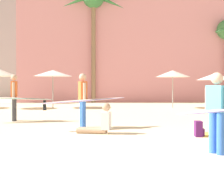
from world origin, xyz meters
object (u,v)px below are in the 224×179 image
at_px(cafe_umbrella_4, 53,73).
at_px(person_mid_center, 100,123).
at_px(palm_tree_left, 93,5).
at_px(person_far_right, 13,97).
at_px(backpack, 199,129).
at_px(person_mid_right, 219,110).
at_px(cafe_umbrella_3, 173,74).
at_px(cafe_umbrella_5, 215,77).
at_px(person_far_left, 83,99).

bearing_deg(cafe_umbrella_4, person_mid_center, -75.89).
relative_size(palm_tree_left, person_far_right, 3.18).
bearing_deg(person_far_right, backpack, 138.14).
bearing_deg(person_mid_center, person_mid_right, 141.52).
height_order(cafe_umbrella_3, person_mid_right, cafe_umbrella_3).
relative_size(palm_tree_left, backpack, 23.12).
relative_size(cafe_umbrella_4, person_mid_center, 2.39).
bearing_deg(cafe_umbrella_3, cafe_umbrella_5, 16.62).
height_order(cafe_umbrella_3, person_far_left, cafe_umbrella_3).
xyz_separation_m(cafe_umbrella_4, person_mid_center, (2.73, -10.86, -1.89)).
distance_m(backpack, person_far_right, 7.18).
relative_size(cafe_umbrella_3, cafe_umbrella_5, 0.96).
bearing_deg(palm_tree_left, person_mid_right, -83.06).
distance_m(cafe_umbrella_3, person_mid_right, 13.35).
xyz_separation_m(person_far_left, person_far_right, (-2.74, 2.06, 0.01)).
bearing_deg(person_mid_right, backpack, -125.07).
height_order(cafe_umbrella_5, person_mid_center, cafe_umbrella_5).
height_order(cafe_umbrella_3, person_mid_center, cafe_umbrella_3).
bearing_deg(cafe_umbrella_5, backpack, -114.05).
xyz_separation_m(cafe_umbrella_5, backpack, (-5.25, -11.76, -1.80)).
xyz_separation_m(backpack, person_far_right, (-5.92, 3.99, 0.76)).
xyz_separation_m(cafe_umbrella_3, backpack, (-2.15, -10.83, -1.95)).
relative_size(person_mid_right, person_far_left, 0.81).
distance_m(cafe_umbrella_4, person_far_left, 9.99).
distance_m(palm_tree_left, person_mid_center, 18.59).
bearing_deg(person_far_left, cafe_umbrella_5, 33.77).
distance_m(palm_tree_left, person_far_left, 17.24).
height_order(cafe_umbrella_3, backpack, cafe_umbrella_3).
xyz_separation_m(cafe_umbrella_4, cafe_umbrella_5, (10.62, 0.16, -0.19)).
xyz_separation_m(person_mid_right, person_far_left, (-2.82, 4.14, 0.05)).
relative_size(person_mid_center, person_mid_right, 0.43).
distance_m(backpack, person_mid_right, 2.35).
bearing_deg(cafe_umbrella_5, person_far_left, -130.64).
height_order(palm_tree_left, cafe_umbrella_3, palm_tree_left).
xyz_separation_m(person_mid_center, person_mid_right, (2.27, -2.95, 0.60)).
xyz_separation_m(cafe_umbrella_3, cafe_umbrella_4, (-7.52, 0.76, 0.04)).
relative_size(backpack, person_far_right, 0.14).
height_order(backpack, person_far_right, person_far_right).
height_order(cafe_umbrella_5, backpack, cafe_umbrella_5).
relative_size(cafe_umbrella_5, person_far_right, 0.81).
xyz_separation_m(palm_tree_left, person_mid_right, (2.41, -19.80, -7.26)).
height_order(cafe_umbrella_3, person_far_right, cafe_umbrella_3).
relative_size(cafe_umbrella_5, person_mid_center, 2.41).
distance_m(cafe_umbrella_3, person_far_right, 10.65).
xyz_separation_m(backpack, person_mid_right, (-0.37, -2.21, 0.69)).
bearing_deg(person_mid_center, person_far_left, -51.49).
relative_size(cafe_umbrella_3, person_far_right, 0.77).
distance_m(cafe_umbrella_3, person_mid_center, 11.32).
bearing_deg(person_far_right, palm_tree_left, -110.93).
xyz_separation_m(palm_tree_left, person_far_left, (-0.41, -15.65, -7.21)).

